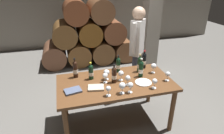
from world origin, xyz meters
TOP-DOWN VIEW (x-y plane):
  - ground_plane at (0.00, 0.00)m, footprint 14.00×14.00m
  - cellar_back_wall at (0.00, 4.20)m, footprint 10.00×0.24m
  - barrel_stack at (-0.00, 2.60)m, footprint 2.49×0.90m
  - stone_pillar at (1.30, 1.60)m, footprint 0.32×0.32m
  - dining_table at (0.00, 0.00)m, footprint 1.70×0.90m
  - wine_bottle_0 at (0.60, 0.34)m, footprint 0.07×0.07m
  - wine_bottle_1 at (-0.55, 0.30)m, footprint 0.07×0.07m
  - wine_bottle_2 at (0.13, 0.31)m, footprint 0.07×0.07m
  - wine_bottle_3 at (-0.02, -0.01)m, footprint 0.07×0.07m
  - wine_bottle_4 at (0.47, 0.23)m, footprint 0.07×0.07m
  - wine_bottle_5 at (-0.33, 0.18)m, footprint 0.07×0.07m
  - wine_bottle_6 at (0.42, 0.06)m, footprint 0.07×0.07m
  - wine_glass_0 at (-0.19, -0.33)m, footprint 0.07×0.07m
  - wine_glass_1 at (-0.11, 0.11)m, footprint 0.09×0.09m
  - wine_glass_2 at (0.47, -0.31)m, footprint 0.07×0.07m
  - wine_glass_3 at (0.11, -0.33)m, footprint 0.08×0.08m
  - wine_glass_4 at (0.14, -0.13)m, footprint 0.08×0.08m
  - wine_glass_5 at (0.09, 0.02)m, footprint 0.08×0.08m
  - wine_glass_6 at (0.76, -0.17)m, footprint 0.07×0.07m
  - wine_glass_7 at (0.67, 0.12)m, footprint 0.09×0.09m
  - wine_glass_8 at (0.00, -0.32)m, footprint 0.09×0.09m
  - wine_glass_9 at (-0.15, 0.02)m, footprint 0.08×0.08m
  - tasting_notebook at (-0.63, -0.11)m, footprint 0.25×0.20m
  - leather_ledger at (-0.32, -0.11)m, footprint 0.24×0.20m
  - serving_plate at (0.39, -0.14)m, footprint 0.24×0.24m
  - sommelier_presenting at (0.62, 0.75)m, footprint 0.34×0.40m

SIDE VIEW (x-z plane):
  - ground_plane at x=0.00m, z-range 0.00..0.00m
  - dining_table at x=0.00m, z-range 0.29..1.05m
  - barrel_stack at x=0.00m, z-range -0.12..1.57m
  - serving_plate at x=0.39m, z-range 0.76..0.77m
  - tasting_notebook at x=-0.63m, z-range 0.76..0.79m
  - leather_ledger at x=-0.32m, z-range 0.76..0.79m
  - wine_glass_0 at x=-0.19m, z-range 0.79..0.93m
  - wine_glass_6 at x=0.76m, z-range 0.79..0.94m
  - wine_glass_2 at x=0.47m, z-range 0.79..0.94m
  - wine_glass_4 at x=0.14m, z-range 0.79..0.94m
  - wine_glass_3 at x=0.11m, z-range 0.79..0.94m
  - wine_glass_9 at x=-0.15m, z-range 0.79..0.94m
  - wine_glass_5 at x=0.09m, z-range 0.79..0.95m
  - wine_glass_8 at x=0.00m, z-range 0.79..0.96m
  - wine_glass_1 at x=-0.11m, z-range 0.79..0.96m
  - wine_glass_7 at x=0.67m, z-range 0.79..0.96m
  - wine_bottle_5 at x=-0.33m, z-range 0.74..1.02m
  - wine_bottle_3 at x=-0.02m, z-range 0.74..1.02m
  - wine_bottle_2 at x=0.13m, z-range 0.74..1.03m
  - wine_bottle_6 at x=0.42m, z-range 0.74..1.04m
  - wine_bottle_4 at x=0.47m, z-range 0.74..1.04m
  - wine_bottle_0 at x=0.60m, z-range 0.74..1.05m
  - wine_bottle_1 at x=-0.55m, z-range 0.74..1.06m
  - sommelier_presenting at x=0.62m, z-range 0.19..1.90m
  - stone_pillar at x=1.30m, z-range 0.00..2.60m
  - cellar_back_wall at x=0.00m, z-range 0.00..2.80m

